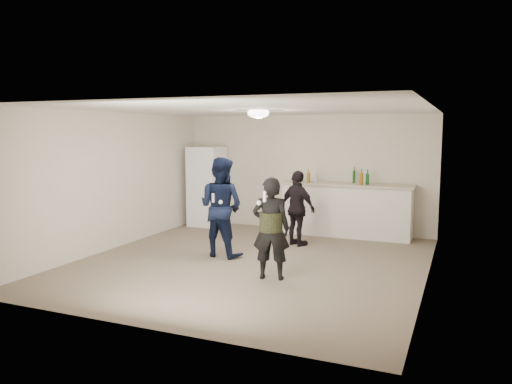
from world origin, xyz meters
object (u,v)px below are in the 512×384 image
at_px(man, 221,207).
at_px(spectator, 298,208).
at_px(shaker, 299,177).
at_px(woman, 271,228).
at_px(fridge, 207,186).
at_px(counter, 346,211).

bearing_deg(man, spectator, -120.89).
xyz_separation_m(shaker, man, (-0.58, -2.56, -0.32)).
distance_m(woman, spectator, 2.21).
xyz_separation_m(woman, spectator, (-0.30, 2.19, -0.04)).
bearing_deg(shaker, fridge, -175.52).
bearing_deg(fridge, woman, -49.48).
xyz_separation_m(fridge, man, (1.56, -2.39, -0.04)).
relative_size(man, woman, 1.14).
xyz_separation_m(counter, man, (-1.64, -2.46, 0.33)).
xyz_separation_m(counter, spectator, (-0.66, -1.21, 0.19)).
bearing_deg(man, shaker, -95.63).
distance_m(fridge, shaker, 2.16).
xyz_separation_m(man, woman, (1.29, -0.94, -0.10)).
bearing_deg(fridge, shaker, 4.48).
bearing_deg(counter, man, -123.71).
bearing_deg(fridge, man, -56.88).
relative_size(shaker, spectator, 0.12).
bearing_deg(fridge, spectator, -24.12).
distance_m(fridge, man, 2.85).
xyz_separation_m(fridge, spectator, (2.54, -1.14, -0.19)).
relative_size(counter, spectator, 1.83).
bearing_deg(spectator, shaker, -46.49).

